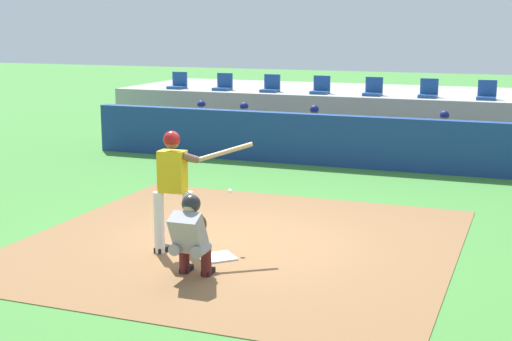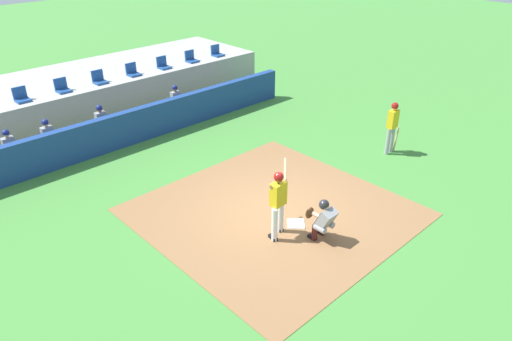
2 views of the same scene
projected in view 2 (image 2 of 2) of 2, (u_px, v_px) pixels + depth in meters
The scene contains 20 objects.
ground_plane at pixel (274, 212), 12.72m from camera, with size 80.00×80.00×0.00m, color #428438.
dirt_infield at pixel (274, 212), 12.71m from camera, with size 6.40×6.40×0.01m, color olive.
home_plate at pixel (296, 224), 12.20m from camera, with size 0.44×0.44×0.02m, color white.
batter_at_plate at pixel (278, 200), 11.31m from camera, with size 1.25×0.88×1.80m.
catcher_crouched at pixel (322, 218), 11.38m from camera, with size 0.48×1.77×1.13m.
on_deck_batter at pixel (392, 125), 15.41m from camera, with size 0.58×0.23×1.79m.
dugout_wall at pixel (142, 124), 16.58m from camera, with size 13.00×0.30×1.20m, color navy.
dugout_bench at pixel (129, 125), 17.39m from camera, with size 11.80×0.44×0.45m, color olive.
dugout_player_0 at pixel (11, 149), 14.58m from camera, with size 0.49×0.70×1.30m.
dugout_player_1 at pixel (50, 138), 15.31m from camera, with size 0.49×0.70×1.30m.
dugout_player_2 at pixel (103, 123), 16.44m from camera, with size 0.49×0.70×1.30m.
dugout_player_3 at pixel (178, 101), 18.35m from camera, with size 0.49×0.70×1.30m.
stands_platform at pixel (85, 91), 19.33m from camera, with size 15.00×4.40×1.40m, color #9E9E99.
stadium_seat_2 at pixel (22, 97), 16.22m from camera, with size 0.46×0.46×0.48m.
stadium_seat_3 at pixel (62, 88), 17.09m from camera, with size 0.46×0.46×0.48m.
stadium_seat_4 at pixel (99, 80), 17.97m from camera, with size 0.46×0.46×0.48m.
stadium_seat_5 at pixel (133, 72), 18.84m from camera, with size 0.46×0.46×0.48m.
stadium_seat_6 at pixel (163, 65), 19.72m from camera, with size 0.46×0.46×0.48m.
stadium_seat_7 at pixel (191, 59), 20.59m from camera, with size 0.46×0.46×0.48m.
stadium_seat_8 at pixel (217, 53), 21.46m from camera, with size 0.46×0.46×0.48m.
Camera 2 is at (-7.68, -7.39, 7.05)m, focal length 33.13 mm.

